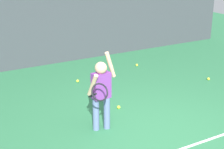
{
  "coord_description": "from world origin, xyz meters",
  "views": [
    {
      "loc": [
        -3.11,
        -3.93,
        2.86
      ],
      "look_at": [
        -0.35,
        0.94,
        0.85
      ],
      "focal_mm": 54.61,
      "sensor_mm": 36.0,
      "label": 1
    }
  ],
  "objects_px": {
    "tennis_ball_3": "(137,65)",
    "tennis_ball_2": "(209,79)",
    "tennis_ball_1": "(119,107)",
    "tennis_player": "(101,90)",
    "tennis_ball_8": "(78,81)"
  },
  "relations": [
    {
      "from": "tennis_ball_2",
      "to": "tennis_ball_8",
      "type": "distance_m",
      "value": 3.11
    },
    {
      "from": "tennis_player",
      "to": "tennis_ball_3",
      "type": "bearing_deg",
      "value": 42.81
    },
    {
      "from": "tennis_player",
      "to": "tennis_ball_8",
      "type": "height_order",
      "value": "tennis_player"
    },
    {
      "from": "tennis_ball_3",
      "to": "tennis_ball_2",
      "type": "bearing_deg",
      "value": -62.51
    },
    {
      "from": "tennis_ball_1",
      "to": "tennis_ball_8",
      "type": "height_order",
      "value": "same"
    },
    {
      "from": "tennis_ball_3",
      "to": "tennis_ball_8",
      "type": "relative_size",
      "value": 1.0
    },
    {
      "from": "tennis_player",
      "to": "tennis_ball_2",
      "type": "bearing_deg",
      "value": 10.58
    },
    {
      "from": "tennis_ball_2",
      "to": "tennis_player",
      "type": "bearing_deg",
      "value": -165.49
    },
    {
      "from": "tennis_ball_1",
      "to": "tennis_ball_3",
      "type": "xyz_separation_m",
      "value": [
        1.76,
        2.03,
        0.0
      ]
    },
    {
      "from": "tennis_ball_1",
      "to": "tennis_ball_3",
      "type": "distance_m",
      "value": 2.69
    },
    {
      "from": "tennis_ball_2",
      "to": "tennis_ball_3",
      "type": "xyz_separation_m",
      "value": [
        -0.9,
        1.73,
        0.0
      ]
    },
    {
      "from": "tennis_ball_1",
      "to": "tennis_player",
      "type": "bearing_deg",
      "value": -140.27
    },
    {
      "from": "tennis_ball_1",
      "to": "tennis_ball_2",
      "type": "height_order",
      "value": "same"
    },
    {
      "from": "tennis_ball_8",
      "to": "tennis_ball_2",
      "type": "bearing_deg",
      "value": -26.87
    },
    {
      "from": "tennis_player",
      "to": "tennis_ball_8",
      "type": "xyz_separation_m",
      "value": [
        0.57,
        2.27,
        -0.69
      ]
    }
  ]
}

